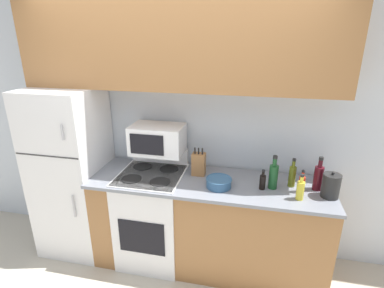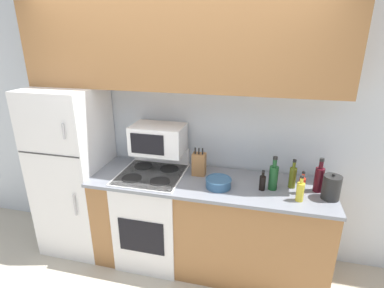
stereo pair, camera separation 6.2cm
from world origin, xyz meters
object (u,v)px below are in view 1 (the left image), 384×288
Objects in this scene: knife_block at (199,164)px; bottle_hot_sauce at (302,184)px; bottle_soy_sauce at (262,181)px; refrigerator at (72,172)px; stove at (153,215)px; bottle_olive_oil at (292,175)px; bottle_wine_green at (273,176)px; bowl at (219,182)px; kettle at (331,186)px; microwave at (158,139)px; bottle_wine_red at (318,177)px; bottle_cooking_spray at (300,190)px.

bottle_hot_sauce is at bearing -9.00° from knife_block.
bottle_soy_sauce is 0.32m from bottle_hot_sauce.
refrigerator reaches higher than bottle_soy_sauce.
bottle_olive_oil is at bearing 2.47° from stove.
bottle_wine_green is (0.09, 0.04, 0.05)m from bottle_soy_sauce.
stove is at bearing 171.56° from bowl.
bottle_wine_green is 0.24m from bottle_hot_sauce.
bottle_olive_oil is at bearing 23.57° from bottle_soy_sauce.
kettle is (0.45, -0.05, -0.02)m from bottle_wine_green.
refrigerator is 1.56× the size of stove.
bottle_soy_sauce is at bearing -15.16° from knife_block.
bottle_soy_sauce is (1.02, -0.05, 0.51)m from stove.
bottle_wine_green is at bearing 9.96° from bowl.
microwave is 1.65× the size of bottle_wine_red.
bottle_wine_green is (0.67, -0.12, 0.01)m from knife_block.
bottle_olive_oil is at bearing 156.61° from kettle.
kettle is (0.08, -0.10, -0.02)m from bottle_wine_red.
bottle_cooking_spray is at bearing -4.77° from refrigerator.
bottle_wine_green is at bearing 173.40° from kettle.
refrigerator reaches higher than bottle_wine_green.
microwave reaches higher than bottle_wine_green.
knife_block is at bearing 171.16° from kettle.
microwave reaches higher than bowl.
bottle_cooking_spray is (0.66, -0.07, 0.04)m from bowl.
kettle is (2.42, -0.09, 0.17)m from refrigerator.
knife_block is at bearing 3.89° from refrigerator.
kettle is at bearing -6.60° from bottle_wine_green.
bottle_wine_green is 1.15× the size of bottle_olive_oil.
knife_block is at bearing 13.50° from stove.
bottle_soy_sauce is at bearing -3.00° from stove.
bottle_olive_oil is (0.62, 0.15, 0.06)m from bowl.
bottle_soy_sauce is (-0.46, -0.09, -0.05)m from bottle_wine_red.
refrigerator is 1.52m from bowl.
bottle_hot_sauce is (0.23, -0.02, -0.04)m from bottle_wine_green.
refrigerator is 2.19m from bottle_cooking_spray.
bottle_olive_oil is (-0.07, 0.09, 0.02)m from bottle_hot_sauce.
kettle is at bearing -2.06° from refrigerator.
bottle_soy_sauce is at bearing -157.43° from bottle_wine_green.
bowl is at bearing -42.86° from knife_block.
bowl is 0.88× the size of bottle_olive_oil.
bottle_wine_red is at bearing 28.08° from bottle_hot_sauce.
microwave is at bearing 77.56° from stove.
bottle_hot_sauce is at bearing -7.74° from microwave.
bottle_wine_red is 0.16m from bottle_hot_sauce.
bowl is 0.64m from bottle_olive_oil.
bottle_cooking_spray is at bearing -20.63° from bottle_soy_sauce.
bottle_wine_red is (0.82, 0.13, 0.07)m from bowl.
knife_block is at bearing 171.00° from bottle_hot_sauce.
bottle_wine_red is (1.48, 0.04, 0.56)m from stove.
microwave is 1.47m from bottle_wine_red.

